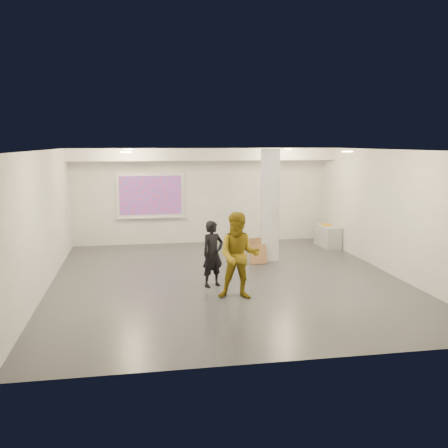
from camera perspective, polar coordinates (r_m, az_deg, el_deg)
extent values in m
cube|color=#3B3D43|center=(11.72, 0.34, -6.36)|extent=(8.00, 9.00, 0.01)
cube|color=white|center=(11.28, 0.36, 8.48)|extent=(8.00, 9.00, 0.01)
cube|color=silver|center=(15.82, -2.59, 3.25)|extent=(8.00, 0.01, 3.00)
cube|color=silver|center=(7.10, 6.91, -4.29)|extent=(8.00, 0.01, 3.00)
cube|color=silver|center=(11.39, -19.86, 0.36)|extent=(0.01, 9.00, 3.00)
cube|color=silver|center=(12.74, 18.35, 1.33)|extent=(0.01, 9.00, 3.00)
cube|color=silver|center=(15.19, -2.35, 8.00)|extent=(8.00, 1.10, 0.36)
cylinder|color=#E7CA80|center=(13.60, -10.85, 8.37)|extent=(0.22, 0.22, 0.02)
cylinder|color=#E7CA80|center=(14.24, 7.35, 8.49)|extent=(0.22, 0.22, 0.02)
cylinder|color=#E7CA80|center=(9.60, -11.14, 8.05)|extent=(0.22, 0.22, 0.02)
cylinder|color=#E7CA80|center=(10.49, 13.91, 8.04)|extent=(0.22, 0.22, 0.02)
cylinder|color=silver|center=(13.47, 5.26, 2.17)|extent=(0.52, 0.52, 3.00)
cube|color=white|center=(15.65, -8.40, 3.28)|extent=(2.10, 0.06, 1.40)
cube|color=blue|center=(15.60, -8.39, 3.27)|extent=(1.90, 0.01, 1.20)
cube|color=white|center=(15.67, -8.33, 0.71)|extent=(2.10, 0.08, 0.04)
cube|color=#A0A3A5|center=(15.63, 11.76, -1.36)|extent=(0.49, 1.12, 0.65)
cube|color=gold|center=(15.64, 11.65, -0.08)|extent=(0.28, 0.36, 0.03)
cube|color=#8E603A|center=(13.52, 4.14, -2.89)|extent=(0.59, 0.27, 0.63)
cube|color=#8E603A|center=(13.17, 3.88, -3.47)|extent=(0.49, 0.26, 0.51)
imported|color=black|center=(11.00, -1.30, -3.43)|extent=(0.64, 0.55, 1.47)
imported|color=olive|center=(10.13, 1.73, -3.65)|extent=(1.00, 0.86, 1.78)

